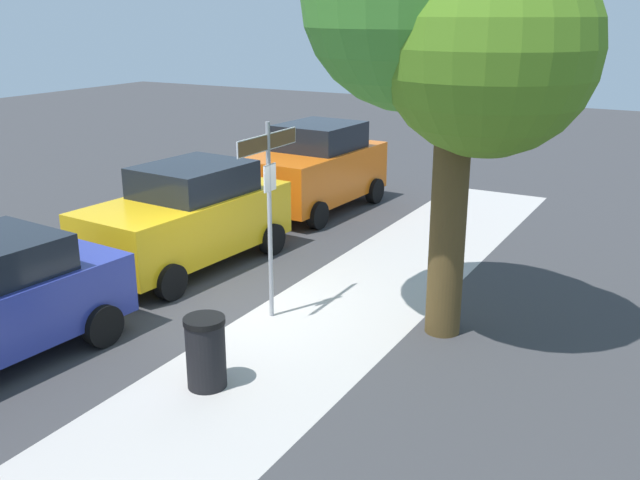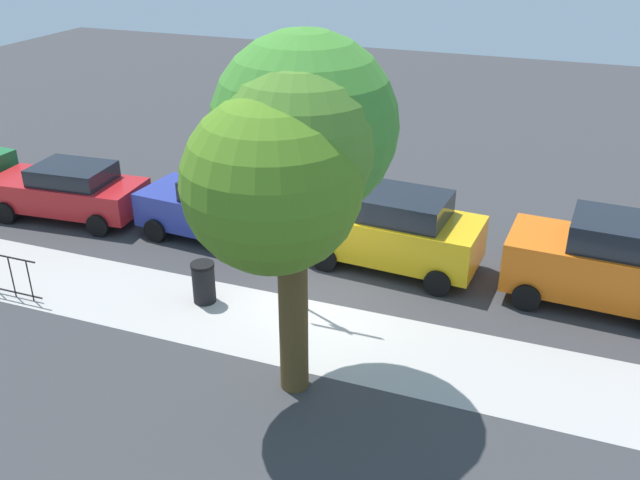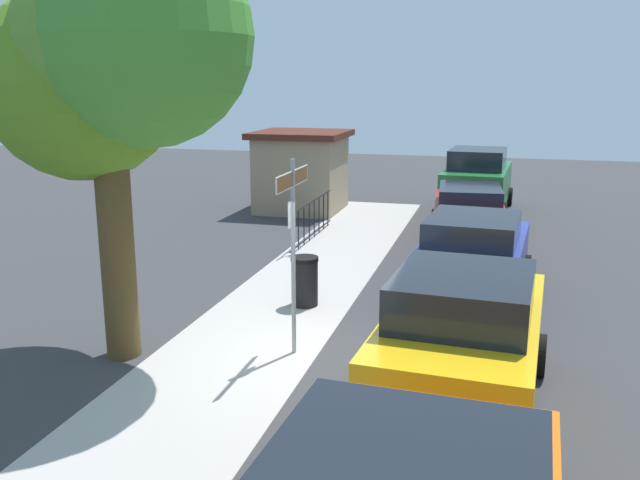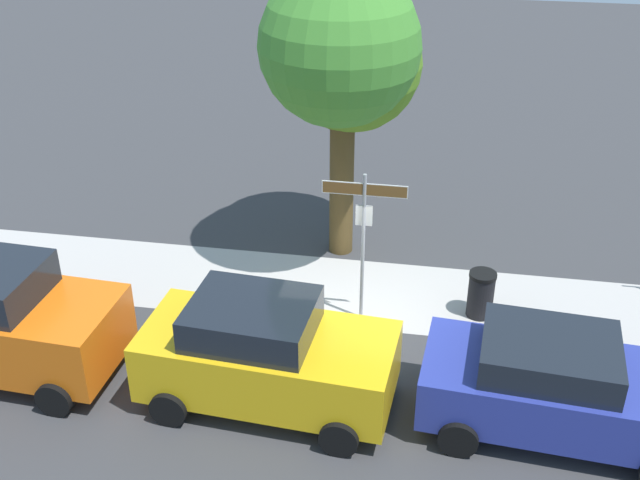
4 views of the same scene
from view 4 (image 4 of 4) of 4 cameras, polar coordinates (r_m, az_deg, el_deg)
The scene contains 8 objects.
ground_plane at distance 15.62m, azimuth 2.60°, elevation -6.42°, with size 60.00×60.00×0.00m, color #38383A.
sidewalk_strip at distance 16.63m, azimuth 10.06°, elevation -4.41°, with size 24.00×2.60×0.00m, color #B0AAA4.
street_sign at distance 14.77m, azimuth 3.19°, elevation 1.52°, with size 1.59×0.07×3.16m.
shade_tree at distance 16.27m, azimuth 1.84°, elevation 13.32°, with size 3.20×4.21×6.54m.
car_orange at distance 15.11m, azimuth -21.97°, elevation -5.37°, with size 4.14×2.33×2.12m.
car_yellow at distance 13.37m, azimuth -3.97°, elevation -8.25°, with size 4.37×2.37×1.96m.
car_blue at distance 13.38m, azimuth 16.88°, elevation -10.09°, with size 4.57×2.40×1.76m.
trash_bin at distance 16.04m, azimuth 11.56°, elevation -3.85°, with size 0.55×0.55×0.98m.
Camera 4 is at (1.43, -12.58, 9.14)m, focal length 44.22 mm.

